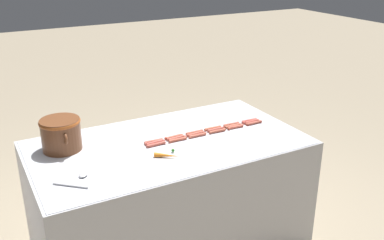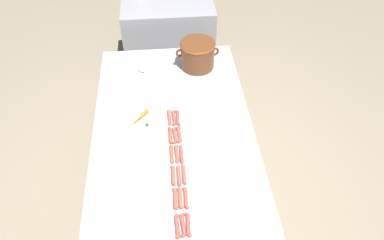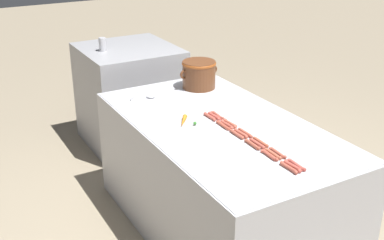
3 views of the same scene
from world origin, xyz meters
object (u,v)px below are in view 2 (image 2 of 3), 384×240
object	(u,v)px
hot_dog_15	(181,154)
hot_dog_17	(178,118)
serving_spoon	(138,68)
hot_dog_16	(179,134)
hot_dog_14	(184,174)
hot_dog_10	(175,135)
hot_dog_4	(170,135)
back_cabinet	(169,39)
hot_dog_7	(180,198)
hot_dog_1	(175,199)
hot_dog_8	(179,176)
hot_dog_12	(188,224)
hot_dog_0	(177,226)
hot_dog_2	(173,175)
carrot	(140,118)
hot_dog_9	(177,154)
hot_dog_5	(169,117)
hot_dog_11	(174,118)
hot_dog_6	(183,225)
bean_pot	(197,53)
hot_dog_13	(186,198)
hot_dog_3	(172,154)

from	to	relation	value
hot_dog_15	hot_dog_17	size ratio (longest dim) A/B	1.00
hot_dog_15	serving_spoon	distance (m)	0.97
hot_dog_16	hot_dog_14	bearing A→B (deg)	-89.21
hot_dog_10	hot_dog_4	bearing A→B (deg)	175.70
back_cabinet	serving_spoon	xyz separation A→B (m)	(-0.27, -0.99, 0.37)
hot_dog_7	hot_dog_16	xyz separation A→B (m)	(0.03, 0.49, 0.00)
hot_dog_7	hot_dog_17	xyz separation A→B (m)	(0.03, 0.65, 0.00)
hot_dog_1	hot_dog_7	size ratio (longest dim) A/B	1.00
hot_dog_4	hot_dog_8	world-z (taller)	same
hot_dog_12	hot_dog_14	distance (m)	0.33
hot_dog_0	back_cabinet	bearing A→B (deg)	88.67
back_cabinet	hot_dog_15	world-z (taller)	back_cabinet
hot_dog_8	serving_spoon	world-z (taller)	hot_dog_8
hot_dog_14	hot_dog_16	xyz separation A→B (m)	(-0.00, 0.33, 0.00)
hot_dog_0	hot_dog_2	size ratio (longest dim) A/B	1.00
back_cabinet	hot_dog_14	size ratio (longest dim) A/B	6.60
hot_dog_17	carrot	bearing A→B (deg)	177.19
hot_dog_9	hot_dog_14	distance (m)	0.17
hot_dog_5	hot_dog_11	distance (m)	0.03
carrot	hot_dog_12	bearing A→B (deg)	-72.85
hot_dog_8	hot_dog_9	world-z (taller)	same
hot_dog_0	serving_spoon	bearing A→B (deg)	98.54
hot_dog_17	hot_dog_14	bearing A→B (deg)	-89.52
back_cabinet	hot_dog_6	distance (m)	2.43
hot_dog_15	hot_dog_16	size ratio (longest dim) A/B	1.00
hot_dog_10	hot_dog_15	world-z (taller)	same
hot_dog_8	hot_dog_10	xyz separation A→B (m)	(-0.00, 0.33, 0.00)
hot_dog_10	hot_dog_11	world-z (taller)	same
hot_dog_7	bean_pot	size ratio (longest dim) A/B	0.44
hot_dog_7	hot_dog_9	xyz separation A→B (m)	(0.00, 0.33, 0.00)
hot_dog_0	hot_dog_2	world-z (taller)	same
back_cabinet	hot_dog_1	bearing A→B (deg)	-91.43
back_cabinet	hot_dog_13	bearing A→B (deg)	-89.91
hot_dog_16	carrot	distance (m)	0.31
hot_dog_15	hot_dog_2	bearing A→B (deg)	-110.88
hot_dog_9	carrot	xyz separation A→B (m)	(-0.23, 0.34, 0.00)
back_cabinet	carrot	world-z (taller)	back_cabinet
hot_dog_7	hot_dog_14	size ratio (longest dim) A/B	1.00
hot_dog_14	bean_pot	distance (m)	1.10
hot_dog_13	hot_dog_12	bearing A→B (deg)	-90.32
carrot	hot_dog_14	bearing A→B (deg)	-62.50
hot_dog_5	hot_dog_6	world-z (taller)	same
hot_dog_4	hot_dog_3	bearing A→B (deg)	-90.01
hot_dog_9	hot_dog_8	bearing A→B (deg)	-89.75
hot_dog_9	hot_dog_15	xyz separation A→B (m)	(0.03, -0.01, 0.00)
hot_dog_11	serving_spoon	size ratio (longest dim) A/B	0.65
hot_dog_7	hot_dog_9	world-z (taller)	same
hot_dog_11	hot_dog_13	distance (m)	0.65
hot_dog_6	hot_dog_15	size ratio (longest dim) A/B	1.00
hot_dog_0	hot_dog_12	size ratio (longest dim) A/B	1.00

